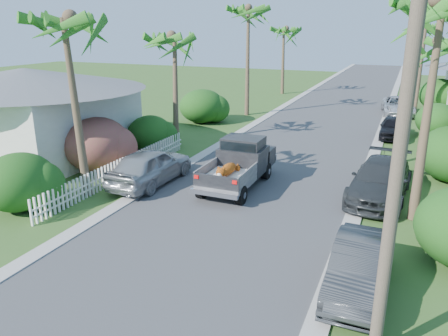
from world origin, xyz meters
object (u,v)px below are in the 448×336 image
at_px(palm_r_b, 436,42).
at_px(house_left, 29,116).
at_px(utility_pole_a, 400,147).
at_px(utility_pole_d, 414,46).
at_px(parked_car_ln, 150,166).
at_px(palm_r_c, 429,5).
at_px(palm_l_b, 174,36).
at_px(utility_pole_b, 411,72).
at_px(parked_car_rd, 398,106).
at_px(palm_r_a, 444,2).
at_px(parked_car_rf, 393,128).
at_px(palm_l_d, 284,29).
at_px(palm_l_c, 249,9).
at_px(utility_pole_c, 413,54).
at_px(pickup_truck, 241,162).
at_px(palm_l_a, 66,19).
at_px(parked_car_rn, 360,268).
at_px(palm_r_d, 427,26).
at_px(parked_car_rm, 380,181).

distance_m(palm_r_b, house_left, 21.51).
xyz_separation_m(utility_pole_a, utility_pole_d, (0.00, 45.00, 0.00)).
height_order(parked_car_ln, palm_r_c, palm_r_c).
bearing_deg(palm_l_b, utility_pole_a, -48.47).
distance_m(house_left, utility_pole_b, 19.70).
bearing_deg(parked_car_rd, utility_pole_d, 81.37).
distance_m(utility_pole_a, utility_pole_b, 15.00).
bearing_deg(palm_r_a, utility_pole_b, 95.71).
relative_size(parked_car_rf, house_left, 0.43).
distance_m(parked_car_rd, palm_l_d, 14.81).
bearing_deg(palm_l_c, utility_pole_a, -64.20).
bearing_deg(utility_pole_a, utility_pole_c, 90.00).
bearing_deg(utility_pole_c, parked_car_ln, -114.03).
bearing_deg(palm_l_b, pickup_truck, -40.37).
bearing_deg(parked_car_rd, palm_l_d, 140.92).
height_order(utility_pole_b, utility_pole_c, same).
bearing_deg(palm_l_c, parked_car_ln, -84.81).
distance_m(parked_car_rd, utility_pole_a, 28.93).
height_order(palm_l_a, utility_pole_b, utility_pole_b).
distance_m(pickup_truck, parked_car_rn, 8.74).
bearing_deg(palm_l_d, utility_pole_a, -71.42).
height_order(palm_r_b, utility_pole_d, utility_pole_d).
distance_m(parked_car_rn, palm_l_b, 17.44).
xyz_separation_m(palm_l_c, utility_pole_d, (11.60, 21.00, -3.31)).
relative_size(palm_r_c, utility_pole_c, 1.04).
height_order(parked_car_rf, palm_l_c, palm_l_c).
relative_size(palm_l_c, utility_pole_b, 1.02).
height_order(parked_car_rn, utility_pole_b, utility_pole_b).
bearing_deg(pickup_truck, utility_pole_a, -54.27).
bearing_deg(parked_car_rf, pickup_truck, -117.91).
distance_m(pickup_truck, palm_r_c, 21.54).
relative_size(palm_l_c, palm_r_b, 1.28).
xyz_separation_m(palm_r_c, palm_r_d, (0.30, 14.00, -1.37)).
xyz_separation_m(parked_car_rm, parked_car_rf, (0.00, 10.98, -0.10)).
distance_m(palm_l_c, utility_pole_d, 24.22).
relative_size(pickup_truck, parked_car_ln, 1.08).
bearing_deg(parked_car_rd, palm_l_b, -135.36).
bearing_deg(palm_r_a, utility_pole_d, 91.08).
height_order(palm_l_a, palm_r_d, palm_l_a).
distance_m(parked_car_rd, utility_pole_d, 16.81).
bearing_deg(parked_car_ln, utility_pole_d, -103.17).
relative_size(palm_r_d, utility_pole_b, 0.89).
relative_size(pickup_truck, parked_car_rn, 1.25).
distance_m(palm_r_d, utility_pole_b, 27.10).
xyz_separation_m(palm_r_b, house_left, (-19.60, -8.00, -3.83)).
distance_m(parked_car_ln, palm_r_a, 12.67).
bearing_deg(house_left, utility_pole_a, -25.82).
bearing_deg(palm_l_b, palm_l_d, 89.22).
distance_m(palm_l_d, utility_pole_d, 15.19).
distance_m(pickup_truck, palm_r_b, 12.03).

